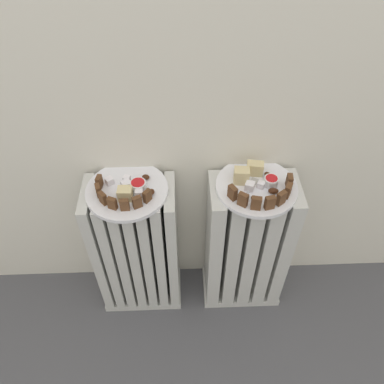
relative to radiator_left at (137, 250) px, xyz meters
name	(u,v)px	position (x,y,z in m)	size (l,w,h in m)	color
ground_plane	(195,362)	(0.19, -0.28, -0.28)	(6.00, 6.00, 0.00)	#4C4C51
radiator_left	(137,250)	(0.00, 0.00, 0.00)	(0.28, 0.16, 0.56)	silver
radiator_right	(246,246)	(0.37, 0.00, 0.00)	(0.28, 0.16, 0.56)	silver
plate_left	(127,190)	(0.00, 0.00, 0.29)	(0.24, 0.24, 0.01)	white
plate_right	(256,187)	(0.37, 0.00, 0.29)	(0.24, 0.24, 0.01)	white
dark_cake_slice_left_0	(99,182)	(-0.08, 0.01, 0.32)	(0.02, 0.01, 0.04)	#56351E
dark_cake_slice_left_1	(98,190)	(-0.07, -0.02, 0.32)	(0.02, 0.01, 0.04)	#56351E
dark_cake_slice_left_2	(103,198)	(-0.06, -0.05, 0.32)	(0.02, 0.01, 0.04)	#56351E
dark_cake_slice_left_3	(112,203)	(-0.03, -0.07, 0.32)	(0.02, 0.01, 0.04)	#56351E
dark_cake_slice_left_4	(125,205)	(0.00, -0.08, 0.32)	(0.02, 0.01, 0.04)	#56351E
dark_cake_slice_left_5	(137,202)	(0.04, -0.07, 0.32)	(0.02, 0.01, 0.04)	#56351E
dark_cake_slice_left_6	(147,196)	(0.06, -0.05, 0.32)	(0.02, 0.01, 0.04)	#56351E
marble_cake_slice_left_0	(125,194)	(0.00, -0.04, 0.32)	(0.04, 0.03, 0.04)	beige
turkish_delight_left_0	(139,193)	(0.04, -0.03, 0.31)	(0.02, 0.02, 0.02)	white
turkish_delight_left_1	(127,179)	(0.00, 0.03, 0.31)	(0.02, 0.02, 0.02)	white
turkish_delight_left_2	(109,181)	(-0.05, 0.02, 0.31)	(0.02, 0.02, 0.02)	white
turkish_delight_left_3	(126,185)	(0.00, 0.00, 0.31)	(0.03, 0.03, 0.03)	white
medjool_date_left_0	(151,192)	(0.07, -0.02, 0.31)	(0.02, 0.02, 0.02)	#3D1E0F
medjool_date_left_1	(146,177)	(0.05, 0.04, 0.31)	(0.02, 0.02, 0.02)	#3D1E0F
jam_bowl_left	(138,185)	(0.03, 0.00, 0.31)	(0.05, 0.05, 0.03)	white
dark_cake_slice_right_0	(233,193)	(0.30, -0.05, 0.32)	(0.03, 0.01, 0.04)	#56351E
dark_cake_slice_right_1	(243,200)	(0.32, -0.07, 0.32)	(0.03, 0.01, 0.04)	#56351E
dark_cake_slice_right_2	(256,203)	(0.35, -0.09, 0.32)	(0.03, 0.01, 0.04)	#56351E
dark_cake_slice_right_3	(270,203)	(0.39, -0.09, 0.32)	(0.03, 0.01, 0.04)	#56351E
dark_cake_slice_right_4	(281,198)	(0.42, -0.07, 0.32)	(0.03, 0.01, 0.04)	#56351E
dark_cake_slice_right_5	(288,191)	(0.45, -0.04, 0.32)	(0.03, 0.01, 0.04)	#56351E
dark_cake_slice_right_6	(289,181)	(0.46, -0.01, 0.32)	(0.03, 0.01, 0.04)	#56351E
marble_cake_slice_right_0	(241,176)	(0.33, 0.02, 0.32)	(0.04, 0.03, 0.05)	beige
marble_cake_slice_right_1	(255,168)	(0.37, 0.05, 0.32)	(0.05, 0.03, 0.04)	beige
turkish_delight_right_0	(261,185)	(0.38, -0.01, 0.31)	(0.02, 0.02, 0.02)	white
turkish_delight_right_1	(250,186)	(0.35, -0.01, 0.31)	(0.02, 0.02, 0.02)	white
medjool_date_right_0	(273,191)	(0.41, -0.03, 0.30)	(0.03, 0.02, 0.02)	#3D1E0F
medjool_date_right_1	(255,199)	(0.36, -0.06, 0.30)	(0.03, 0.02, 0.01)	#3D1E0F
medjool_date_right_2	(238,170)	(0.32, 0.06, 0.30)	(0.03, 0.02, 0.01)	#3D1E0F
medjool_date_right_3	(268,175)	(0.41, 0.03, 0.31)	(0.03, 0.02, 0.02)	#3D1E0F
jam_bowl_right	(271,181)	(0.41, 0.00, 0.31)	(0.04, 0.04, 0.03)	white
fork	(250,188)	(0.35, -0.01, 0.30)	(0.06, 0.10, 0.00)	#B7B7BC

